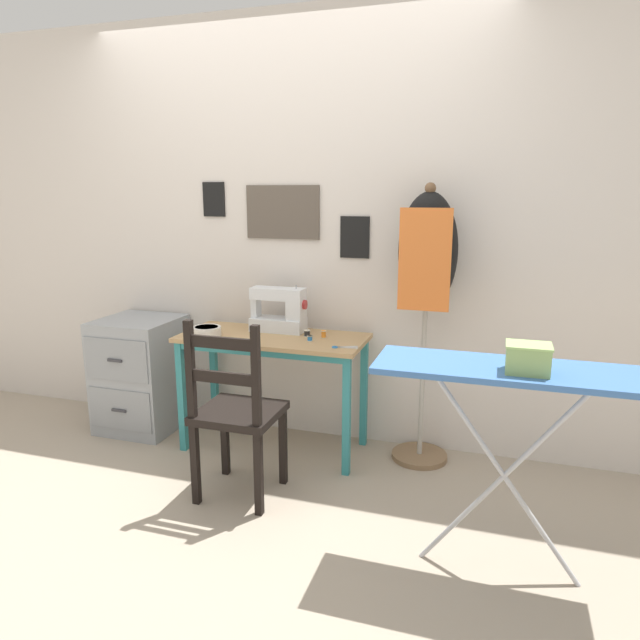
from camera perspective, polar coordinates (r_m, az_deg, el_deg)
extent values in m
plane|color=tan|center=(3.38, -6.13, -14.14)|extent=(14.00, 14.00, 0.00)
cube|color=silver|center=(3.53, -3.02, 8.66)|extent=(10.00, 0.05, 2.55)
cube|color=brown|center=(3.51, -3.76, 10.70)|extent=(0.47, 0.02, 0.32)
cube|color=black|center=(3.70, -10.56, 11.77)|extent=(0.15, 0.01, 0.21)
cube|color=black|center=(3.38, 3.50, 8.26)|extent=(0.17, 0.01, 0.24)
cube|color=tan|center=(3.35, -4.75, -1.78)|extent=(1.09, 0.48, 0.02)
cube|color=teal|center=(3.18, -6.12, -3.22)|extent=(1.01, 0.03, 0.04)
cube|color=teal|center=(3.50, -13.66, -7.46)|extent=(0.04, 0.04, 0.68)
cube|color=teal|center=(3.12, 2.67, -9.63)|extent=(0.04, 0.04, 0.68)
cube|color=teal|center=(3.83, -10.54, -5.54)|extent=(0.04, 0.04, 0.68)
cube|color=teal|center=(3.49, 4.40, -7.21)|extent=(0.04, 0.04, 0.68)
cube|color=white|center=(3.45, -4.19, -0.45)|extent=(0.32, 0.15, 0.08)
cube|color=white|center=(3.38, -2.38, 1.59)|extent=(0.09, 0.13, 0.18)
cube|color=white|center=(3.42, -4.59, 2.66)|extent=(0.28, 0.11, 0.07)
cube|color=white|center=(3.48, -6.42, 1.27)|extent=(0.04, 0.08, 0.11)
cylinder|color=#B22D2D|center=(3.36, -1.53, 1.54)|extent=(0.02, 0.06, 0.06)
cylinder|color=#99999E|center=(3.36, -2.40, 3.33)|extent=(0.01, 0.01, 0.02)
cylinder|color=silver|center=(3.39, -11.26, -1.10)|extent=(0.17, 0.17, 0.05)
cylinder|color=gray|center=(3.39, -11.28, -0.71)|extent=(0.13, 0.13, 0.01)
cube|color=silver|center=(3.09, 2.80, -2.70)|extent=(0.10, 0.06, 0.00)
cube|color=silver|center=(3.08, 2.81, -2.77)|extent=(0.11, 0.03, 0.00)
torus|color=#2870B7|center=(3.08, 1.49, -2.74)|extent=(0.03, 0.03, 0.01)
torus|color=#2870B7|center=(3.08, 1.49, -2.72)|extent=(0.03, 0.03, 0.01)
cylinder|color=black|center=(3.31, -1.31, -1.33)|extent=(0.03, 0.03, 0.04)
cylinder|color=beige|center=(3.31, -1.31, -1.04)|extent=(0.04, 0.04, 0.00)
cylinder|color=beige|center=(3.32, -1.31, -1.62)|extent=(0.04, 0.04, 0.00)
cylinder|color=#2875C1|center=(3.22, -1.02, -1.84)|extent=(0.03, 0.03, 0.03)
cylinder|color=beige|center=(3.21, -1.02, -1.61)|extent=(0.03, 0.03, 0.00)
cylinder|color=beige|center=(3.22, -1.02, -2.07)|extent=(0.03, 0.03, 0.00)
cylinder|color=orange|center=(3.28, 0.36, -1.43)|extent=(0.03, 0.03, 0.04)
cylinder|color=beige|center=(3.27, 0.36, -1.10)|extent=(0.03, 0.03, 0.00)
cylinder|color=beige|center=(3.28, 0.36, -1.77)|extent=(0.03, 0.03, 0.00)
cube|color=black|center=(2.93, -8.08, -9.16)|extent=(0.40, 0.38, 0.04)
cube|color=black|center=(3.22, -9.48, -11.57)|extent=(0.04, 0.04, 0.42)
cube|color=black|center=(3.09, -3.72, -12.49)|extent=(0.04, 0.04, 0.42)
cube|color=black|center=(2.97, -12.36, -13.90)|extent=(0.04, 0.04, 0.42)
cube|color=black|center=(2.83, -6.15, -15.09)|extent=(0.04, 0.04, 0.42)
cube|color=black|center=(2.78, -12.84, -4.84)|extent=(0.04, 0.04, 0.48)
cube|color=black|center=(2.63, -6.41, -5.61)|extent=(0.04, 0.04, 0.48)
cube|color=black|center=(2.66, -9.83, -2.27)|extent=(0.34, 0.02, 0.06)
cube|color=black|center=(2.71, -9.70, -5.71)|extent=(0.34, 0.02, 0.06)
cube|color=#93999E|center=(3.91, -17.44, -5.13)|extent=(0.48, 0.48, 0.73)
cube|color=gray|center=(3.68, -19.75, -3.80)|extent=(0.44, 0.01, 0.26)
cube|color=#333338|center=(3.67, -19.85, -3.84)|extent=(0.10, 0.01, 0.02)
cube|color=gray|center=(3.78, -19.39, -8.49)|extent=(0.44, 0.01, 0.26)
cube|color=#333338|center=(3.77, -19.48, -8.54)|extent=(0.10, 0.01, 0.02)
cylinder|color=#846647|center=(3.48, 9.90, -13.22)|extent=(0.32, 0.32, 0.03)
cylinder|color=#ADA89E|center=(3.29, 10.22, -5.49)|extent=(0.03, 0.03, 0.95)
ellipsoid|color=black|center=(3.15, 10.73, 6.72)|extent=(0.32, 0.23, 0.64)
sphere|color=brown|center=(3.13, 10.98, 12.82)|extent=(0.06, 0.06, 0.06)
cube|color=orange|center=(3.03, 10.42, 5.91)|extent=(0.27, 0.01, 0.54)
cube|color=#3D6BAD|center=(2.29, 18.67, -4.80)|extent=(1.04, 0.35, 0.02)
cylinder|color=#B7B7BC|center=(2.45, 17.93, -14.62)|extent=(0.64, 0.02, 0.86)
cylinder|color=#B7B7BC|center=(2.45, 17.93, -14.62)|extent=(0.64, 0.02, 0.86)
cube|color=#8EB266|center=(2.22, 20.07, -3.72)|extent=(0.15, 0.12, 0.10)
cube|color=#9DC470|center=(2.21, 20.18, -2.37)|extent=(0.16, 0.13, 0.01)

